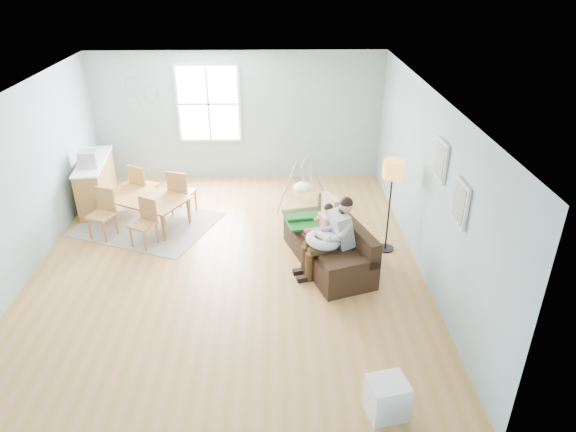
{
  "coord_description": "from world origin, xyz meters",
  "views": [
    {
      "loc": [
        0.77,
        -6.95,
        4.43
      ],
      "look_at": [
        0.93,
        -0.33,
        1.0
      ],
      "focal_mm": 32.0,
      "sensor_mm": 36.0,
      "label": 1
    }
  ],
  "objects_px": {
    "chair_se": "(145,220)",
    "monitor": "(88,159)",
    "sofa": "(331,247)",
    "chair_ne": "(180,190)",
    "toddler": "(323,222)",
    "floor_lamp": "(392,177)",
    "storage_cube": "(386,398)",
    "dining_table": "(145,211)",
    "chair_nw": "(142,184)",
    "chair_sw": "(103,210)",
    "baby_swing": "(303,187)",
    "father": "(332,235)",
    "counter": "(96,182)"
  },
  "relations": [
    {
      "from": "chair_se",
      "to": "monitor",
      "type": "relative_size",
      "value": 2.4
    },
    {
      "from": "sofa",
      "to": "chair_ne",
      "type": "relative_size",
      "value": 2.29
    },
    {
      "from": "toddler",
      "to": "floor_lamp",
      "type": "distance_m",
      "value": 1.28
    },
    {
      "from": "storage_cube",
      "to": "dining_table",
      "type": "distance_m",
      "value": 5.61
    },
    {
      "from": "chair_nw",
      "to": "monitor",
      "type": "relative_size",
      "value": 2.6
    },
    {
      "from": "floor_lamp",
      "to": "chair_se",
      "type": "relative_size",
      "value": 1.93
    },
    {
      "from": "chair_sw",
      "to": "baby_swing",
      "type": "distance_m",
      "value": 3.64
    },
    {
      "from": "chair_se",
      "to": "baby_swing",
      "type": "distance_m",
      "value": 3.04
    },
    {
      "from": "chair_ne",
      "to": "baby_swing",
      "type": "distance_m",
      "value": 2.3
    },
    {
      "from": "chair_se",
      "to": "baby_swing",
      "type": "relative_size",
      "value": 0.8
    },
    {
      "from": "sofa",
      "to": "chair_ne",
      "type": "bearing_deg",
      "value": 146.62
    },
    {
      "from": "dining_table",
      "to": "chair_ne",
      "type": "xyz_separation_m",
      "value": [
        0.6,
        0.37,
        0.24
      ]
    },
    {
      "from": "father",
      "to": "chair_sw",
      "type": "height_order",
      "value": "father"
    },
    {
      "from": "sofa",
      "to": "chair_nw",
      "type": "height_order",
      "value": "chair_nw"
    },
    {
      "from": "sofa",
      "to": "dining_table",
      "type": "bearing_deg",
      "value": 157.16
    },
    {
      "from": "chair_sw",
      "to": "counter",
      "type": "xyz_separation_m",
      "value": [
        -0.5,
        1.25,
        -0.02
      ]
    },
    {
      "from": "storage_cube",
      "to": "monitor",
      "type": "relative_size",
      "value": 1.37
    },
    {
      "from": "toddler",
      "to": "chair_nw",
      "type": "bearing_deg",
      "value": 150.04
    },
    {
      "from": "father",
      "to": "chair_sw",
      "type": "xyz_separation_m",
      "value": [
        -3.79,
        1.28,
        -0.18
      ]
    },
    {
      "from": "chair_nw",
      "to": "chair_ne",
      "type": "xyz_separation_m",
      "value": [
        0.78,
        -0.31,
        0.01
      ]
    },
    {
      "from": "chair_sw",
      "to": "chair_nw",
      "type": "xyz_separation_m",
      "value": [
        0.41,
        1.06,
        0.02
      ]
    },
    {
      "from": "storage_cube",
      "to": "chair_ne",
      "type": "relative_size",
      "value": 0.52
    },
    {
      "from": "chair_nw",
      "to": "dining_table",
      "type": "bearing_deg",
      "value": -74.97
    },
    {
      "from": "toddler",
      "to": "dining_table",
      "type": "height_order",
      "value": "toddler"
    },
    {
      "from": "toddler",
      "to": "chair_nw",
      "type": "height_order",
      "value": "toddler"
    },
    {
      "from": "baby_swing",
      "to": "storage_cube",
      "type": "bearing_deg",
      "value": -82.92
    },
    {
      "from": "chair_sw",
      "to": "chair_ne",
      "type": "xyz_separation_m",
      "value": [
        1.2,
        0.75,
        0.02
      ]
    },
    {
      "from": "sofa",
      "to": "toddler",
      "type": "xyz_separation_m",
      "value": [
        -0.12,
        0.15,
        0.38
      ]
    },
    {
      "from": "floor_lamp",
      "to": "father",
      "type": "bearing_deg",
      "value": -145.67
    },
    {
      "from": "floor_lamp",
      "to": "dining_table",
      "type": "distance_m",
      "value": 4.41
    },
    {
      "from": "counter",
      "to": "chair_sw",
      "type": "bearing_deg",
      "value": -68.07
    },
    {
      "from": "toddler",
      "to": "baby_swing",
      "type": "relative_size",
      "value": 0.73
    },
    {
      "from": "toddler",
      "to": "chair_ne",
      "type": "height_order",
      "value": "toddler"
    },
    {
      "from": "dining_table",
      "to": "counter",
      "type": "xyz_separation_m",
      "value": [
        -1.1,
        0.87,
        0.19
      ]
    },
    {
      "from": "chair_ne",
      "to": "chair_nw",
      "type": "bearing_deg",
      "value": 158.17
    },
    {
      "from": "counter",
      "to": "chair_ne",
      "type": "bearing_deg",
      "value": -16.51
    },
    {
      "from": "sofa",
      "to": "chair_nw",
      "type": "distance_m",
      "value": 3.98
    },
    {
      "from": "father",
      "to": "baby_swing",
      "type": "bearing_deg",
      "value": 97.67
    },
    {
      "from": "floor_lamp",
      "to": "chair_sw",
      "type": "height_order",
      "value": "floor_lamp"
    },
    {
      "from": "father",
      "to": "toddler",
      "type": "distance_m",
      "value": 0.46
    },
    {
      "from": "chair_sw",
      "to": "baby_swing",
      "type": "xyz_separation_m",
      "value": [
        3.47,
        1.08,
        -0.09
      ]
    },
    {
      "from": "chair_sw",
      "to": "chair_ne",
      "type": "height_order",
      "value": "chair_ne"
    },
    {
      "from": "chair_nw",
      "to": "monitor",
      "type": "height_order",
      "value": "monitor"
    },
    {
      "from": "chair_se",
      "to": "chair_ne",
      "type": "distance_m",
      "value": 1.14
    },
    {
      "from": "chair_sw",
      "to": "chair_nw",
      "type": "distance_m",
      "value": 1.14
    },
    {
      "from": "sofa",
      "to": "chair_nw",
      "type": "relative_size",
      "value": 2.32
    },
    {
      "from": "chair_nw",
      "to": "chair_ne",
      "type": "relative_size",
      "value": 0.99
    },
    {
      "from": "father",
      "to": "sofa",
      "type": "bearing_deg",
      "value": 84.3
    },
    {
      "from": "toddler",
      "to": "chair_sw",
      "type": "distance_m",
      "value": 3.79
    },
    {
      "from": "father",
      "to": "dining_table",
      "type": "xyz_separation_m",
      "value": [
        -3.19,
        1.65,
        -0.4
      ]
    }
  ]
}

